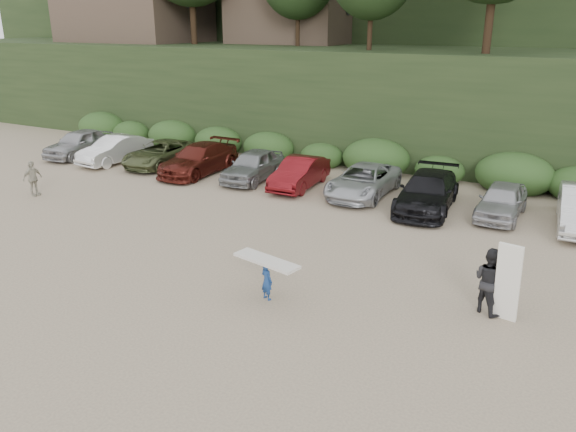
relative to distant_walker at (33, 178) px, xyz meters
The scene contains 5 objects.
ground 14.75m from the distant_walker, 12.73° to the right, with size 120.00×120.00×0.00m, color tan.
parked_cars 15.29m from the distant_walker, 26.48° to the left, with size 37.31×5.76×1.60m.
distant_walker is the anchor object (origin of this frame).
child_surfer 14.85m from the distant_walker, 14.06° to the right, with size 2.14×0.99×1.24m.
adult_surfer 20.17m from the distant_walker, ahead, with size 1.39×1.07×2.22m.
Camera 1 is at (7.45, -12.77, 7.59)m, focal length 35.00 mm.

